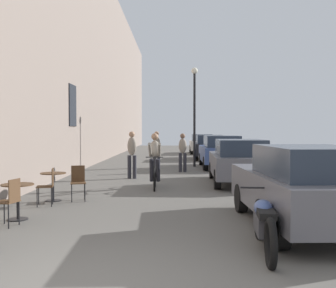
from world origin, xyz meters
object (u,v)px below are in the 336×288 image
at_px(cafe_table_far, 53,181).
at_px(parked_car_nearest, 303,186).
at_px(pedestrian_mid, 183,150).
at_px(parked_car_fourth, 209,147).
at_px(pedestrian_far, 157,147).
at_px(pedestrian_near, 132,152).
at_px(parked_car_second, 239,161).
at_px(street_lamp, 194,104).
at_px(cafe_chair_mid_toward_street, 10,199).
at_px(cafe_chair_far_toward_street, 78,180).
at_px(parked_motorcycle, 264,224).
at_px(cafe_table_mid, 18,194).
at_px(parked_car_third, 221,151).
at_px(parked_car_fifth, 202,144).
at_px(cafe_chair_far_toward_wall, 48,184).
at_px(cyclist_on_bicycle, 155,162).

xyz_separation_m(cafe_table_far, parked_car_nearest, (5.41, -2.82, 0.27)).
xyz_separation_m(pedestrian_mid, parked_car_fourth, (1.77, 7.67, -0.15)).
relative_size(pedestrian_far, parked_car_nearest, 0.40).
distance_m(pedestrian_near, parked_car_second, 4.02).
bearing_deg(street_lamp, cafe_chair_mid_toward_street, -107.90).
height_order(cafe_chair_mid_toward_street, cafe_chair_far_toward_street, same).
distance_m(street_lamp, parked_car_second, 7.01).
height_order(pedestrian_far, parked_car_second, pedestrian_far).
bearing_deg(cafe_table_far, cafe_chair_mid_toward_street, -89.85).
bearing_deg(parked_motorcycle, cafe_table_mid, 155.73).
relative_size(pedestrian_mid, parked_car_third, 0.38).
relative_size(cafe_chair_mid_toward_street, parked_car_third, 0.20).
xyz_separation_m(pedestrian_mid, parked_car_third, (1.86, 1.88, -0.14)).
xyz_separation_m(parked_car_fourth, parked_car_fifth, (-0.01, 6.24, -0.01)).
xyz_separation_m(cafe_chair_mid_toward_street, parked_car_second, (5.22, 6.10, 0.26)).
bearing_deg(parked_motorcycle, cafe_table_far, 136.53).
bearing_deg(cafe_chair_far_toward_wall, cafe_table_far, 96.55).
bearing_deg(cafe_chair_far_toward_wall, parked_car_nearest, -22.19).
relative_size(cafe_chair_mid_toward_street, pedestrian_far, 0.51).
height_order(cafe_chair_far_toward_wall, parked_car_third, parked_car_third).
xyz_separation_m(pedestrian_far, parked_car_third, (3.07, -0.12, -0.19)).
height_order(pedestrian_near, parked_car_nearest, pedestrian_near).
distance_m(pedestrian_near, parked_motorcycle, 9.50).
distance_m(cafe_table_mid, parked_car_third, 12.55).
relative_size(cyclist_on_bicycle, parked_car_nearest, 0.41).
distance_m(cafe_table_mid, street_lamp, 12.99).
relative_size(parked_car_second, parked_car_fifth, 1.00).
xyz_separation_m(cafe_table_far, cafe_chair_far_toward_wall, (0.07, -0.65, -0.00)).
relative_size(street_lamp, parked_car_third, 1.12).
height_order(parked_car_third, parked_car_fourth, parked_car_third).
relative_size(cafe_chair_mid_toward_street, street_lamp, 0.18).
distance_m(cafe_chair_far_toward_wall, parked_car_fifth, 22.44).
relative_size(pedestrian_near, parked_motorcycle, 0.82).
bearing_deg(parked_car_third, parked_car_fourth, 90.81).
distance_m(parked_car_nearest, parked_car_second, 6.19).
xyz_separation_m(cafe_chair_mid_toward_street, pedestrian_far, (2.22, 12.02, 0.47)).
height_order(pedestrian_near, parked_car_third, pedestrian_near).
xyz_separation_m(cyclist_on_bicycle, pedestrian_mid, (0.97, 4.91, 0.13)).
distance_m(cafe_table_mid, parked_motorcycle, 4.91).
height_order(pedestrian_mid, parked_motorcycle, pedestrian_mid).
relative_size(parked_car_nearest, parked_motorcycle, 2.02).
relative_size(cafe_table_mid, parked_car_fourth, 0.17).
xyz_separation_m(cafe_chair_far_toward_street, parked_car_fourth, (4.59, 14.89, 0.27)).
bearing_deg(pedestrian_near, parked_car_fifth, 77.26).
relative_size(parked_car_nearest, parked_car_third, 0.99).
height_order(cafe_chair_mid_toward_street, pedestrian_near, pedestrian_near).
relative_size(cafe_chair_far_toward_street, parked_car_fourth, 0.21).
bearing_deg(cafe_chair_far_toward_wall, parked_car_second, 37.90).
bearing_deg(street_lamp, cafe_table_mid, -109.00).
height_order(cafe_table_far, parked_motorcycle, parked_motorcycle).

